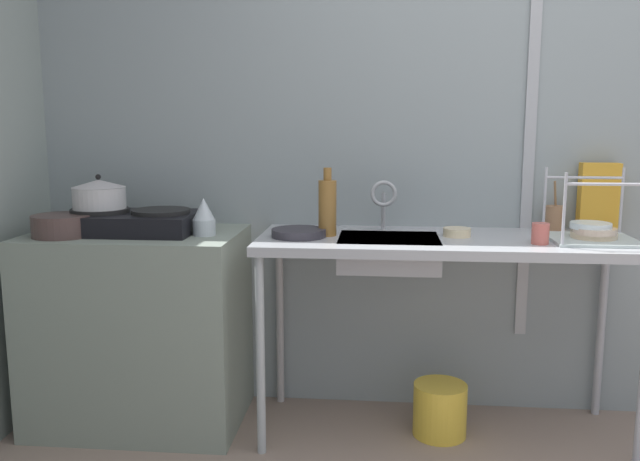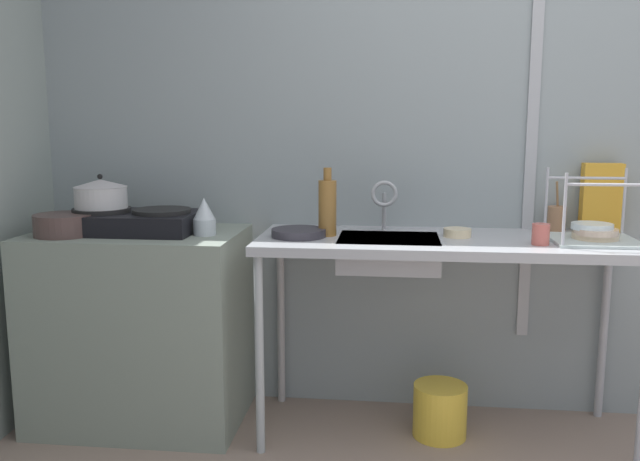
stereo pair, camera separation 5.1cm
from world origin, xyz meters
name	(u,v)px [view 1 (the left image)]	position (x,y,z in m)	size (l,w,h in m)	color
wall_back	(528,149)	(0.00, 1.56, 1.23)	(5.37, 0.10, 2.47)	gray
wall_metal_strip	(531,122)	(-0.01, 1.50, 1.36)	(0.05, 0.01, 1.98)	#A8ABB0
counter_concrete	(140,328)	(-1.75, 1.22, 0.44)	(0.92, 0.59, 0.88)	gray
counter_sink	(444,253)	(-0.40, 1.22, 0.81)	(1.58, 0.59, 0.88)	#A8ABB0
stove	(131,221)	(-1.77, 1.22, 0.92)	(0.58, 0.36, 0.11)	black
pot_on_left_burner	(99,194)	(-1.90, 1.22, 1.04)	(0.23, 0.23, 0.15)	silver
pot_beside_stove	(63,225)	(-2.02, 1.10, 0.92)	(0.25, 0.25, 0.09)	#4F3B38
percolator	(204,217)	(-1.42, 1.17, 0.95)	(0.10, 0.10, 0.16)	silver
sink_basin	(389,252)	(-0.63, 1.20, 0.81)	(0.42, 0.34, 0.13)	#A8ABB0
faucet	(384,197)	(-0.66, 1.36, 1.03)	(0.12, 0.07, 0.23)	#A8ABB0
frying_pan	(299,233)	(-1.01, 1.17, 0.89)	(0.23, 0.23, 0.03)	#302D35
dish_rack	(593,231)	(0.20, 1.19, 0.91)	(0.34, 0.33, 0.29)	#B6B5BE
cup_by_rack	(540,234)	(-0.03, 1.10, 0.92)	(0.07, 0.07, 0.08)	#C35D52
small_bowl_on_drainboard	(457,232)	(-0.34, 1.25, 0.89)	(0.12, 0.12, 0.04)	beige
bottle_by_sink	(327,207)	(-0.90, 1.22, 1.00)	(0.08, 0.08, 0.29)	olive
cereal_box	(598,197)	(0.29, 1.45, 1.03)	(0.17, 0.07, 0.30)	gold
utensil_jar	(555,218)	(0.11, 1.45, 0.93)	(0.08, 0.08, 0.22)	#9B6F4E
bucket_on_floor	(440,410)	(-0.40, 1.19, 0.12)	(0.23, 0.23, 0.23)	yellow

